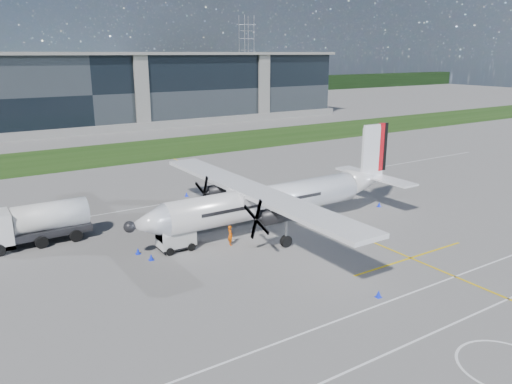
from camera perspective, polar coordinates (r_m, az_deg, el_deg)
The scene contains 16 objects.
ground at distance 76.20m, azimuth -11.72°, elevation 3.61°, with size 400.00×400.00×0.00m, color #64615F.
grass_strip at distance 83.58m, azimuth -13.75°, elevation 4.55°, with size 400.00×18.00×0.04m, color #1B390F.
terminal_building at distance 113.16m, azimuth -19.54°, elevation 10.73°, with size 120.00×20.00×15.00m, color black.
tree_line at distance 172.22m, azimuth -24.31°, elevation 10.13°, with size 400.00×6.00×6.00m, color black.
pylon_east at distance 211.57m, azimuth -1.09°, elevation 15.50°, with size 9.00×4.60×30.00m, color gray, non-canonical shape.
yellow_taxiway_centerline at distance 51.91m, azimuth 3.72°, elevation -1.69°, with size 0.20×70.00×0.01m, color yellow.
white_lane_line at distance 34.59m, azimuth 24.28°, elevation -12.34°, with size 90.00×0.15×0.01m, color white.
turboprop_aircraft at distance 44.62m, azimuth 2.31°, elevation 1.17°, with size 27.64×28.66×8.60m, color white, non-canonical shape.
fuel_tanker_truck at distance 45.24m, azimuth -24.75°, elevation -3.52°, with size 9.11×2.96×3.42m, color silver, non-canonical shape.
baggage_tug at distance 40.96m, azimuth -9.12°, elevation -5.30°, with size 3.13×1.88×1.88m, color silver, non-canonical shape.
ground_crew_person at distance 41.42m, azimuth -2.97°, elevation -4.81°, with size 0.80×0.57×1.96m, color #F25907.
safety_cone_stbdwing at distance 56.01m, azimuth -7.94°, elevation -0.25°, with size 0.36×0.36×0.50m, color #0E26F4.
safety_cone_portwing at distance 34.19m, azimuth 13.83°, elevation -11.22°, with size 0.36×0.36×0.50m, color #0E26F4.
safety_cone_nose_stbd at distance 40.93m, azimuth -13.34°, elevation -6.58°, with size 0.36×0.36×0.50m, color #0E26F4.
safety_cone_nose_port at distance 39.55m, azimuth -11.90°, elevation -7.30°, with size 0.36×0.36×0.50m, color #0E26F4.
safety_cone_tail at distance 53.33m, azimuth 13.89°, elevation -1.38°, with size 0.36×0.36×0.50m, color #0E26F4.
Camera 1 is at (-26.71, -29.68, 15.42)m, focal length 35.00 mm.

